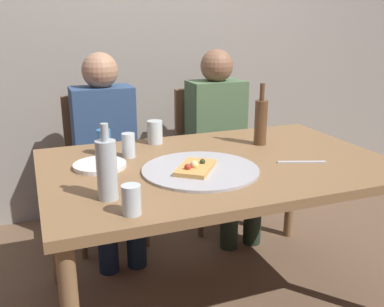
% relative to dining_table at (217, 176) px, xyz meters
% --- Properties ---
extents(ground_plane, '(8.00, 8.00, 0.00)m').
position_rel_dining_table_xyz_m(ground_plane, '(0.00, 0.00, -0.66)').
color(ground_plane, brown).
extents(back_wall, '(6.00, 0.10, 2.60)m').
position_rel_dining_table_xyz_m(back_wall, '(0.00, 1.31, 0.64)').
color(back_wall, gray).
rests_on(back_wall, ground_plane).
extents(dining_table, '(1.56, 1.00, 0.73)m').
position_rel_dining_table_xyz_m(dining_table, '(0.00, 0.00, 0.00)').
color(dining_table, olive).
rests_on(dining_table, ground_plane).
extents(pizza_tray, '(0.50, 0.50, 0.01)m').
position_rel_dining_table_xyz_m(pizza_tray, '(-0.12, -0.09, 0.08)').
color(pizza_tray, '#ADADB2').
rests_on(pizza_tray, dining_table).
extents(pizza_slice_last, '(0.24, 0.25, 0.05)m').
position_rel_dining_table_xyz_m(pizza_slice_last, '(-0.15, -0.10, 0.09)').
color(pizza_slice_last, tan).
rests_on(pizza_slice_last, pizza_tray).
extents(wine_bottle, '(0.06, 0.06, 0.32)m').
position_rel_dining_table_xyz_m(wine_bottle, '(0.32, 0.18, 0.19)').
color(wine_bottle, brown).
rests_on(wine_bottle, dining_table).
extents(beer_bottle, '(0.07, 0.07, 0.28)m').
position_rel_dining_table_xyz_m(beer_bottle, '(-0.54, -0.25, 0.18)').
color(beer_bottle, '#B2BCC1').
rests_on(beer_bottle, dining_table).
extents(tumbler_near, '(0.08, 0.08, 0.12)m').
position_rel_dining_table_xyz_m(tumbler_near, '(-0.18, 0.40, 0.13)').
color(tumbler_near, silver).
rests_on(tumbler_near, dining_table).
extents(tumbler_far, '(0.06, 0.06, 0.11)m').
position_rel_dining_table_xyz_m(tumbler_far, '(-0.36, 0.21, 0.13)').
color(tumbler_far, silver).
rests_on(tumbler_far, dining_table).
extents(wine_glass, '(0.06, 0.06, 0.10)m').
position_rel_dining_table_xyz_m(wine_glass, '(-0.49, -0.40, 0.12)').
color(wine_glass, silver).
rests_on(wine_glass, dining_table).
extents(soda_can, '(0.07, 0.07, 0.12)m').
position_rel_dining_table_xyz_m(soda_can, '(-0.46, 0.29, 0.13)').
color(soda_can, '#337AC1').
rests_on(soda_can, dining_table).
extents(plate_stack, '(0.23, 0.23, 0.02)m').
position_rel_dining_table_xyz_m(plate_stack, '(-0.51, 0.11, 0.08)').
color(plate_stack, white).
rests_on(plate_stack, dining_table).
extents(table_knife, '(0.21, 0.09, 0.01)m').
position_rel_dining_table_xyz_m(table_knife, '(0.35, -0.15, 0.07)').
color(table_knife, '#B7B7BC').
rests_on(table_knife, dining_table).
extents(chair_left, '(0.44, 0.44, 0.90)m').
position_rel_dining_table_xyz_m(chair_left, '(-0.37, 0.90, -0.14)').
color(chair_left, brown).
rests_on(chair_left, ground_plane).
extents(chair_right, '(0.44, 0.44, 0.90)m').
position_rel_dining_table_xyz_m(chair_right, '(0.37, 0.90, -0.14)').
color(chair_right, brown).
rests_on(chair_right, ground_plane).
extents(guest_in_sweater, '(0.36, 0.56, 1.17)m').
position_rel_dining_table_xyz_m(guest_in_sweater, '(-0.37, 0.75, -0.02)').
color(guest_in_sweater, navy).
rests_on(guest_in_sweater, ground_plane).
extents(guest_in_beanie, '(0.36, 0.56, 1.17)m').
position_rel_dining_table_xyz_m(guest_in_beanie, '(0.37, 0.75, -0.02)').
color(guest_in_beanie, '#4C6B47').
rests_on(guest_in_beanie, ground_plane).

